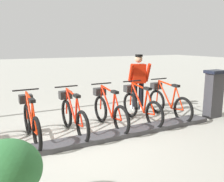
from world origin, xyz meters
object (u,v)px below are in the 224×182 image
object	(u,v)px
bike_docked_2	(109,110)
bike_docked_4	(31,120)
payment_kiosk	(214,93)
planter_bush	(7,179)
bike_docked_3	(73,115)
worker_near_rack	(138,80)
bike_docked_1	(140,105)
bike_docked_0	(167,102)

from	to	relation	value
bike_docked_2	bike_docked_4	size ratio (longest dim) A/B	1.00
payment_kiosk	planter_bush	distance (m)	5.56
bike_docked_3	worker_near_rack	bearing A→B (deg)	-67.30
bike_docked_1	bike_docked_2	size ratio (longest dim) A/B	1.00
bike_docked_3	planter_bush	size ratio (longest dim) A/B	1.77
worker_near_rack	planter_bush	xyz separation A→B (m)	(-3.33, 3.89, -0.37)
bike_docked_2	bike_docked_4	bearing A→B (deg)	90.00
worker_near_rack	bike_docked_3	bearing A→B (deg)	112.70
payment_kiosk	planter_bush	bearing A→B (deg)	108.46
bike_docked_1	planter_bush	size ratio (longest dim) A/B	1.77
payment_kiosk	bike_docked_3	distance (m)	3.82
payment_kiosk	bike_docked_3	bearing A→B (deg)	81.38
bike_docked_3	bike_docked_4	distance (m)	0.89
bike_docked_1	planter_bush	bearing A→B (deg)	125.39
bike_docked_0	worker_near_rack	world-z (taller)	worker_near_rack
bike_docked_2	worker_near_rack	size ratio (longest dim) A/B	1.04
bike_docked_4	planter_bush	distance (m)	2.42
bike_docked_0	worker_near_rack	bearing A→B (deg)	16.15
bike_docked_1	planter_bush	world-z (taller)	bike_docked_1
bike_docked_0	bike_docked_1	distance (m)	0.89
bike_docked_2	bike_docked_4	distance (m)	1.78
bike_docked_1	bike_docked_3	distance (m)	1.78
bike_docked_0	bike_docked_4	size ratio (longest dim) A/B	1.00
payment_kiosk	bike_docked_4	world-z (taller)	payment_kiosk
bike_docked_1	bike_docked_4	distance (m)	2.67
bike_docked_0	bike_docked_1	world-z (taller)	same
bike_docked_2	bike_docked_3	world-z (taller)	same
bike_docked_1	bike_docked_3	size ratio (longest dim) A/B	1.00
bike_docked_4	bike_docked_2	bearing A→B (deg)	-90.00
bike_docked_1	bike_docked_3	xyz separation A→B (m)	(0.00, 1.78, 0.00)
payment_kiosk	bike_docked_0	bearing A→B (deg)	62.58
bike_docked_0	bike_docked_4	world-z (taller)	same
bike_docked_1	bike_docked_2	world-z (taller)	same
bike_docked_0	bike_docked_2	xyz separation A→B (m)	(0.00, 1.78, 0.00)
bike_docked_0	bike_docked_4	xyz separation A→B (m)	(0.00, 3.56, 0.00)
bike_docked_0	planter_bush	world-z (taller)	bike_docked_0
worker_near_rack	payment_kiosk	bearing A→B (deg)	-138.43
bike_docked_0	planter_bush	size ratio (longest dim) A/B	1.77
bike_docked_2	bike_docked_1	bearing A→B (deg)	-90.00
bike_docked_2	bike_docked_0	bearing A→B (deg)	-90.00
bike_docked_1	bike_docked_4	size ratio (longest dim) A/B	1.00
payment_kiosk	bike_docked_2	size ratio (longest dim) A/B	0.74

